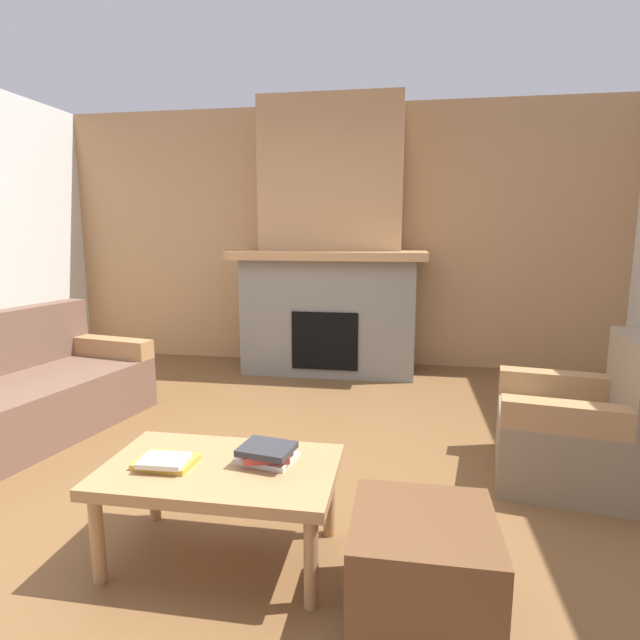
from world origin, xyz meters
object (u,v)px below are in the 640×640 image
at_px(fireplace, 331,257).
at_px(armchair, 577,431).
at_px(ottoman, 422,568).
at_px(couch, 15,398).
at_px(coffee_table, 220,477).

distance_m(fireplace, armchair, 2.91).
distance_m(fireplace, ottoman, 3.63).
height_order(couch, coffee_table, couch).
relative_size(couch, coffee_table, 1.92).
bearing_deg(ottoman, couch, 155.10).
xyz_separation_m(fireplace, ottoman, (0.83, -3.40, -0.96)).
relative_size(coffee_table, ottoman, 1.92).
bearing_deg(couch, coffee_table, -29.04).
bearing_deg(coffee_table, ottoman, -14.76).
xyz_separation_m(coffee_table, ottoman, (0.85, -0.22, -0.18)).
xyz_separation_m(couch, coffee_table, (1.88, -1.04, 0.09)).
distance_m(couch, coffee_table, 2.15).
xyz_separation_m(fireplace, armchair, (1.74, -2.16, -0.87)).
relative_size(fireplace, coffee_table, 2.70).
xyz_separation_m(couch, armchair, (3.63, -0.03, 0.01)).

